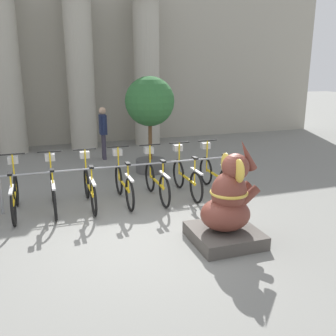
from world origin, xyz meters
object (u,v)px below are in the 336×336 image
at_px(elephant_statue, 228,208).
at_px(bicycle_2, 89,186).
at_px(bicycle_1, 53,190).
at_px(bicycle_3, 123,183).
at_px(person_pedestrian, 103,129).
at_px(potted_tree, 150,108).
at_px(bicycle_6, 215,173).
at_px(bicycle_0, 15,194).
at_px(bicycle_4, 156,180).
at_px(bicycle_5, 186,176).

bearing_deg(elephant_statue, bicycle_2, 128.75).
distance_m(bicycle_1, bicycle_3, 1.42).
height_order(person_pedestrian, potted_tree, potted_tree).
bearing_deg(bicycle_2, bicycle_6, 0.81).
relative_size(bicycle_0, person_pedestrian, 1.09).
height_order(bicycle_4, person_pedestrian, person_pedestrian).
xyz_separation_m(bicycle_3, bicycle_5, (1.42, 0.00, 0.00)).
distance_m(bicycle_0, person_pedestrian, 4.61).
bearing_deg(bicycle_4, bicycle_6, 2.11).
height_order(bicycle_5, potted_tree, potted_tree).
bearing_deg(bicycle_3, bicycle_2, -178.04).
bearing_deg(bicycle_5, bicycle_2, -179.29).
distance_m(bicycle_1, bicycle_5, 2.84).
bearing_deg(bicycle_1, bicycle_3, 0.86).
bearing_deg(elephant_statue, bicycle_1, 137.78).
distance_m(bicycle_5, potted_tree, 2.45).
xyz_separation_m(bicycle_5, elephant_statue, (-0.23, -2.39, 0.16)).
distance_m(bicycle_2, bicycle_4, 1.42).
xyz_separation_m(bicycle_2, bicycle_3, (0.71, 0.02, 0.00)).
bearing_deg(bicycle_2, bicycle_0, -179.78).
xyz_separation_m(bicycle_0, bicycle_4, (2.84, -0.01, 0.00)).
height_order(bicycle_5, bicycle_6, same).
xyz_separation_m(bicycle_2, potted_tree, (1.90, 2.07, 1.32)).
distance_m(bicycle_6, person_pedestrian, 4.35).
relative_size(bicycle_5, person_pedestrian, 1.09).
distance_m(bicycle_5, bicycle_6, 0.71).
bearing_deg(bicycle_0, bicycle_3, 0.80).
height_order(bicycle_1, bicycle_2, same).
relative_size(bicycle_3, bicycle_4, 1.00).
bearing_deg(person_pedestrian, bicycle_2, -103.65).
distance_m(bicycle_6, potted_tree, 2.60).
xyz_separation_m(bicycle_1, bicycle_5, (2.84, 0.02, 0.00)).
bearing_deg(person_pedestrian, bicycle_4, -83.16).
height_order(bicycle_3, bicycle_6, same).
distance_m(bicycle_3, bicycle_4, 0.71).
distance_m(bicycle_0, bicycle_5, 3.56).
relative_size(bicycle_0, bicycle_5, 1.00).
height_order(bicycle_0, bicycle_4, same).
xyz_separation_m(bicycle_0, bicycle_5, (3.55, 0.03, 0.00)).
bearing_deg(bicycle_5, potted_tree, 96.44).
bearing_deg(potted_tree, bicycle_1, -141.66).
relative_size(bicycle_2, bicycle_5, 1.00).
bearing_deg(elephant_statue, person_pedestrian, 98.58).
relative_size(bicycle_5, potted_tree, 0.69).
bearing_deg(bicycle_0, bicycle_1, 0.69).
distance_m(bicycle_5, person_pedestrian, 4.10).
bearing_deg(bicycle_6, bicycle_0, -179.39).
xyz_separation_m(bicycle_6, potted_tree, (-0.94, 2.03, 1.32)).
bearing_deg(bicycle_1, bicycle_0, -179.31).
relative_size(bicycle_1, bicycle_3, 1.00).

